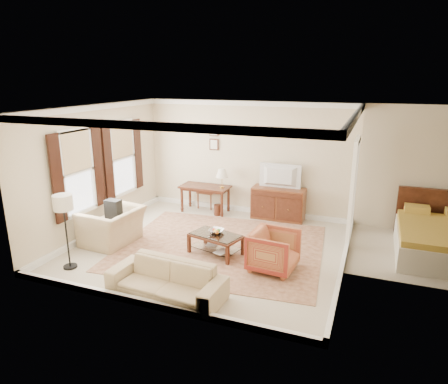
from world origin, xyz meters
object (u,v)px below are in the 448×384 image
Objects in this scene: sideboard at (278,204)px; sofa at (166,275)px; writing_desk at (205,190)px; coffee_table at (216,239)px; tv at (279,169)px; club_armchair at (112,220)px; striped_armchair at (274,249)px.

sideboard reaches higher than sofa.
sideboard reaches higher than writing_desk.
writing_desk is 0.67× the size of sofa.
writing_desk is 2.69m from coffee_table.
writing_desk is at bearing 3.57° from tv.
coffee_table is 0.58× the size of sofa.
club_armchair is 2.63m from sofa.
writing_desk is 1.96m from sideboard.
writing_desk is 3.64m from striped_armchair.
striped_armchair is 2.08m from sofa.
sofa is (-0.82, -4.26, -0.92)m from tv.
club_armchair is (-2.29, -0.27, 0.19)m from coffee_table.
tv is at bearing 137.11° from club_armchair.
sofa is at bearing -100.88° from sideboard.
coffee_table is 1.29m from striped_armchair.
coffee_table is at bearing 101.08° from club_armchair.
club_armchair reaches higher than coffee_table.
club_armchair is at bearing -111.34° from writing_desk.
writing_desk is 1.14× the size of coffee_table.
tv reaches higher than writing_desk.
sofa is (-1.40, -1.53, -0.04)m from striped_armchair.
sideboard is at bearing -90.00° from tv.
tv is 0.84× the size of club_armchair.
tv is at bearing 74.70° from coffee_table.
club_armchair is 0.61× the size of sofa.
striped_armchair is 0.71× the size of club_armchair.
sofa is (1.12, -4.14, -0.22)m from writing_desk.
sideboard reaches higher than coffee_table.
sideboard is at bearing 16.99° from striped_armchair.
coffee_table is at bearing 74.70° from tv.
tv reaches higher than coffee_table.
club_armchair reaches higher than sideboard.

